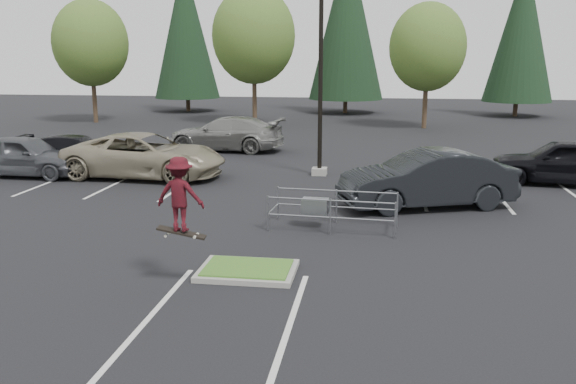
# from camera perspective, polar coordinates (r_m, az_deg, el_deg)

# --- Properties ---
(ground) EXTENTS (120.00, 120.00, 0.00)m
(ground) POSITION_cam_1_polar(r_m,az_deg,el_deg) (14.14, -3.81, -7.59)
(ground) COLOR black
(ground) RESTS_ON ground
(grass_median) EXTENTS (2.20, 1.60, 0.16)m
(grass_median) POSITION_cam_1_polar(r_m,az_deg,el_deg) (14.11, -3.81, -7.30)
(grass_median) COLOR gray
(grass_median) RESTS_ON ground
(stall_lines) EXTENTS (22.62, 17.60, 0.01)m
(stall_lines) POSITION_cam_1_polar(r_m,az_deg,el_deg) (20.05, -3.98, -1.48)
(stall_lines) COLOR silver
(stall_lines) RESTS_ON ground
(light_pole) EXTENTS (0.70, 0.60, 10.12)m
(light_pole) POSITION_cam_1_polar(r_m,az_deg,el_deg) (25.07, 3.08, 11.89)
(light_pole) COLOR gray
(light_pole) RESTS_ON ground
(decid_a) EXTENTS (5.44, 5.44, 8.91)m
(decid_a) POSITION_cam_1_polar(r_m,az_deg,el_deg) (47.79, -17.96, 12.90)
(decid_a) COLOR #38281C
(decid_a) RESTS_ON ground
(decid_b) EXTENTS (5.89, 5.89, 9.64)m
(decid_b) POSITION_cam_1_polar(r_m,az_deg,el_deg) (44.40, -3.22, 14.13)
(decid_b) COLOR #38281C
(decid_b) RESTS_ON ground
(decid_c) EXTENTS (5.12, 5.12, 8.38)m
(decid_c) POSITION_cam_1_polar(r_m,az_deg,el_deg) (42.91, 12.92, 12.84)
(decid_c) COLOR #38281C
(decid_c) RESTS_ON ground
(conif_a) EXTENTS (5.72, 5.72, 13.00)m
(conif_a) POSITION_cam_1_polar(r_m,az_deg,el_deg) (55.62, -9.57, 14.77)
(conif_a) COLOR #38281C
(conif_a) RESTS_ON ground
(conif_b) EXTENTS (6.38, 6.38, 14.50)m
(conif_b) POSITION_cam_1_polar(r_m,az_deg,el_deg) (53.62, 5.54, 15.77)
(conif_b) COLOR #38281C
(conif_b) RESTS_ON ground
(conif_c) EXTENTS (5.50, 5.50, 12.50)m
(conif_c) POSITION_cam_1_polar(r_m,az_deg,el_deg) (53.67, 21.02, 13.94)
(conif_c) COLOR #38281C
(conif_c) RESTS_ON ground
(cart_corral) EXTENTS (3.69, 1.54, 1.02)m
(cart_corral) POSITION_cam_1_polar(r_m,az_deg,el_deg) (17.58, 2.96, -1.33)
(cart_corral) COLOR gray
(cart_corral) RESTS_ON ground
(skateboarder) EXTENTS (1.06, 0.65, 1.76)m
(skateboarder) POSITION_cam_1_polar(r_m,az_deg,el_deg) (12.94, -10.07, -0.25)
(skateboarder) COLOR black
(skateboarder) RESTS_ON ground
(car_l_tan) EXTENTS (6.70, 3.41, 1.81)m
(car_l_tan) POSITION_cam_1_polar(r_m,az_deg,el_deg) (25.54, -13.23, 3.35)
(car_l_tan) COLOR gray
(car_l_tan) RESTS_ON ground
(car_l_black) EXTENTS (5.47, 2.64, 1.54)m
(car_l_black) POSITION_cam_1_polar(r_m,az_deg,el_deg) (27.94, -19.14, 3.48)
(car_l_black) COLOR black
(car_l_black) RESTS_ON ground
(car_l_grey) EXTENTS (5.08, 2.13, 1.72)m
(car_l_grey) POSITION_cam_1_polar(r_m,az_deg,el_deg) (27.36, -23.40, 3.15)
(car_l_grey) COLOR #45474C
(car_l_grey) RESTS_ON ground
(car_r_charc) EXTENTS (6.00, 3.80, 1.87)m
(car_r_charc) POSITION_cam_1_polar(r_m,az_deg,el_deg) (20.41, 12.86, 1.17)
(car_r_charc) COLOR black
(car_r_charc) RESTS_ON ground
(car_r_black) EXTENTS (5.52, 2.88, 1.79)m
(car_r_black) POSITION_cam_1_polar(r_m,az_deg,el_deg) (25.79, 24.39, 2.62)
(car_r_black) COLOR black
(car_r_black) RESTS_ON ground
(car_far_silver) EXTENTS (6.31, 3.04, 1.77)m
(car_far_silver) POSITION_cam_1_polar(r_m,az_deg,el_deg) (32.19, -5.82, 5.45)
(car_far_silver) COLOR gray
(car_far_silver) RESTS_ON ground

